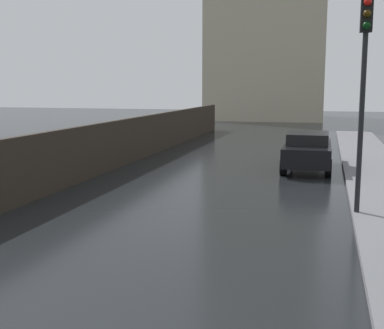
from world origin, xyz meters
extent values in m
cube|color=black|center=(2.72, 14.36, 0.65)|extent=(1.65, 4.21, 0.67)
cube|color=black|center=(2.72, 14.26, 1.19)|extent=(1.45, 2.13, 0.41)
cylinder|color=black|center=(1.97, 15.75, 0.31)|extent=(0.22, 0.63, 0.63)
cylinder|color=black|center=(3.47, 15.74, 0.31)|extent=(0.22, 0.63, 0.63)
cylinder|color=black|center=(1.96, 12.98, 0.31)|extent=(0.22, 0.63, 0.63)
cylinder|color=black|center=(3.46, 12.97, 0.31)|extent=(0.22, 0.63, 0.63)
cylinder|color=black|center=(4.10, 7.62, 2.20)|extent=(0.12, 0.12, 4.11)
cube|color=black|center=(4.10, 7.62, 4.63)|extent=(0.26, 0.26, 0.75)
sphere|color=red|center=(4.10, 7.45, 4.88)|extent=(0.17, 0.17, 0.17)
sphere|color=#392405|center=(4.10, 7.45, 4.63)|extent=(0.17, 0.17, 0.17)
sphere|color=black|center=(4.10, 7.45, 4.38)|extent=(0.17, 0.17, 0.17)
camera|label=1|loc=(3.33, -4.54, 3.07)|focal=47.25mm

